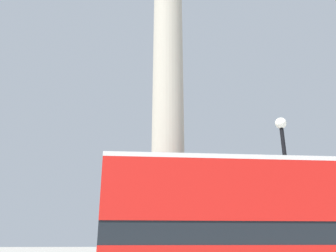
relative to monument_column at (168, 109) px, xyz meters
name	(u,v)px	position (x,y,z in m)	size (l,w,h in m)	color
monument_column	(168,109)	(0.00, 0.00, 0.00)	(5.03, 5.03, 25.68)	#ADA593
bus_a	(290,235)	(3.05, -5.38, -5.86)	(10.31, 2.93, 4.38)	red
street_lamp	(290,201)	(3.85, -3.82, -4.76)	(0.40, 0.40, 6.48)	black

